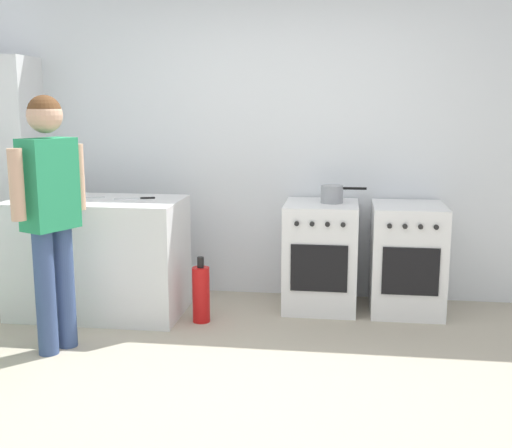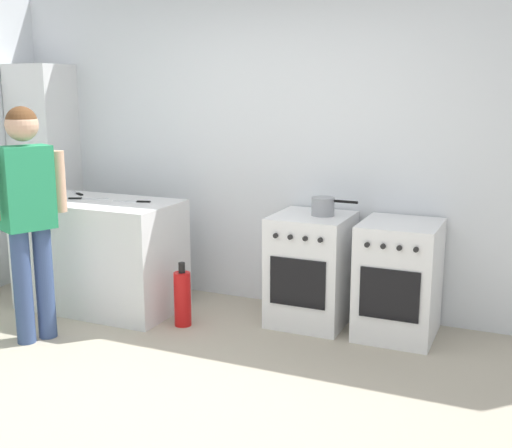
# 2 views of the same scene
# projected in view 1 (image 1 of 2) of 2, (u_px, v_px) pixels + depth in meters

# --- Properties ---
(ground_plane) EXTENTS (8.00, 8.00, 0.00)m
(ground_plane) POSITION_uv_depth(u_px,v_px,m) (248.00, 389.00, 3.70)
(ground_plane) COLOR #ADA38E
(back_wall) EXTENTS (6.00, 0.10, 2.60)m
(back_wall) POSITION_uv_depth(u_px,v_px,m) (282.00, 142.00, 5.35)
(back_wall) COLOR silver
(back_wall) RESTS_ON ground
(counter_unit) EXTENTS (1.30, 0.70, 0.90)m
(counter_unit) POSITION_uv_depth(u_px,v_px,m) (99.00, 257.00, 4.96)
(counter_unit) COLOR silver
(counter_unit) RESTS_ON ground
(oven_left) EXTENTS (0.57, 0.62, 0.85)m
(oven_left) POSITION_uv_depth(u_px,v_px,m) (321.00, 256.00, 5.11)
(oven_left) COLOR white
(oven_left) RESTS_ON ground
(oven_right) EXTENTS (0.55, 0.62, 0.85)m
(oven_right) POSITION_uv_depth(u_px,v_px,m) (407.00, 258.00, 5.01)
(oven_right) COLOR white
(oven_right) RESTS_ON ground
(pot) EXTENTS (0.35, 0.17, 0.14)m
(pot) POSITION_uv_depth(u_px,v_px,m) (332.00, 194.00, 5.02)
(pot) COLOR gray
(pot) RESTS_ON oven_left
(knife_paring) EXTENTS (0.19, 0.13, 0.01)m
(knife_paring) POSITION_uv_depth(u_px,v_px,m) (55.00, 200.00, 4.83)
(knife_paring) COLOR silver
(knife_paring) RESTS_ON counter_unit
(knife_carving) EXTENTS (0.32, 0.15, 0.01)m
(knife_carving) POSITION_uv_depth(u_px,v_px,m) (81.00, 198.00, 4.92)
(knife_carving) COLOR silver
(knife_carving) RESTS_ON counter_unit
(knife_utility) EXTENTS (0.23, 0.16, 0.01)m
(knife_utility) POSITION_uv_depth(u_px,v_px,m) (61.00, 194.00, 5.13)
(knife_utility) COLOR silver
(knife_utility) RESTS_ON counter_unit
(knife_chef) EXTENTS (0.31, 0.12, 0.01)m
(knife_chef) POSITION_uv_depth(u_px,v_px,m) (136.00, 198.00, 4.90)
(knife_chef) COLOR silver
(knife_chef) RESTS_ON counter_unit
(person) EXTENTS (0.32, 0.53, 1.67)m
(person) POSITION_uv_depth(u_px,v_px,m) (50.00, 201.00, 4.10)
(person) COLOR #384C7A
(person) RESTS_ON ground
(fire_extinguisher) EXTENTS (0.13, 0.13, 0.50)m
(fire_extinguisher) POSITION_uv_depth(u_px,v_px,m) (201.00, 294.00, 4.80)
(fire_extinguisher) COLOR red
(fire_extinguisher) RESTS_ON ground
(larder_cabinet) EXTENTS (0.48, 0.44, 2.00)m
(larder_cabinet) POSITION_uv_depth(u_px,v_px,m) (10.00, 177.00, 5.46)
(larder_cabinet) COLOR silver
(larder_cabinet) RESTS_ON ground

